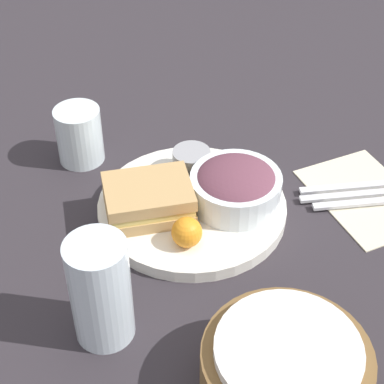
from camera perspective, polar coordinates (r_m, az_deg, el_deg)
ground_plane at (r=0.91m, az=-0.00°, el=-1.84°), size 4.00×4.00×0.00m
plate at (r=0.90m, az=-0.00°, el=-1.41°), size 0.26×0.26×0.02m
sandwich at (r=0.87m, az=-3.88°, el=-0.63°), size 0.13×0.11×0.05m
salad_bowl at (r=0.88m, az=3.90°, el=0.56°), size 0.13×0.13×0.06m
dressing_cup at (r=0.93m, az=-0.04°, el=2.68°), size 0.06×0.06×0.04m
orange_wedge at (r=0.82m, az=-0.46°, el=-3.60°), size 0.04×0.04×0.04m
drink_glass at (r=0.72m, az=-8.14°, el=-8.70°), size 0.07×0.07×0.14m
bread_basket at (r=0.69m, az=8.26°, el=-15.52°), size 0.18×0.18×0.08m
napkin at (r=0.96m, az=15.18°, el=-0.35°), size 0.13×0.19×0.00m
fork at (r=0.97m, az=14.88°, el=0.54°), size 0.18×0.07×0.01m
knife at (r=0.96m, az=15.22°, el=-0.14°), size 0.19×0.07×0.01m
spoon at (r=0.95m, az=15.58°, el=-0.85°), size 0.16×0.06×0.01m
water_glass at (r=0.99m, az=-9.98°, el=5.00°), size 0.07×0.07×0.09m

